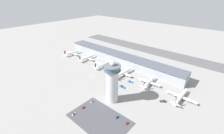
{
  "coord_description": "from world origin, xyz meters",
  "views": [
    {
      "loc": [
        158.4,
        -133.45,
        117.79
      ],
      "look_at": [
        19.89,
        25.92,
        12.71
      ],
      "focal_mm": 24.0,
      "sensor_mm": 36.0,
      "label": 1
    }
  ],
  "objects_px": {
    "car_white_wagon": "(92,101)",
    "service_truck_fuel": "(163,101)",
    "airplane_gate_bravo": "(87,58)",
    "car_yellow_taxi": "(127,123)",
    "control_tower": "(112,82)",
    "airplane_gate_charlie": "(103,65)",
    "airplane_gate_alpha": "(72,53)",
    "service_truck_catering": "(130,82)",
    "service_truck_baggage": "(122,87)",
    "airplane_gate_echo": "(149,82)",
    "car_maroon_suv": "(83,108)",
    "airplane_gate_delta": "(123,73)",
    "car_silver_sedan": "(117,117)",
    "car_black_suv": "(74,114)",
    "airplane_gate_foxtrot": "(181,97)",
    "service_truck_water": "(109,69)"
  },
  "relations": [
    {
      "from": "airplane_gate_alpha",
      "to": "service_truck_catering",
      "type": "height_order",
      "value": "airplane_gate_alpha"
    },
    {
      "from": "service_truck_fuel",
      "to": "airplane_gate_delta",
      "type": "bearing_deg",
      "value": 165.49
    },
    {
      "from": "airplane_gate_delta",
      "to": "service_truck_fuel",
      "type": "height_order",
      "value": "airplane_gate_delta"
    },
    {
      "from": "airplane_gate_charlie",
      "to": "car_silver_sedan",
      "type": "xyz_separation_m",
      "value": [
        94.65,
        -76.78,
        -3.35
      ]
    },
    {
      "from": "service_truck_catering",
      "to": "car_maroon_suv",
      "type": "bearing_deg",
      "value": -96.42
    },
    {
      "from": "car_silver_sedan",
      "to": "car_black_suv",
      "type": "relative_size",
      "value": 1.07
    },
    {
      "from": "airplane_gate_echo",
      "to": "airplane_gate_delta",
      "type": "bearing_deg",
      "value": -176.08
    },
    {
      "from": "service_truck_fuel",
      "to": "car_white_wagon",
      "type": "height_order",
      "value": "service_truck_fuel"
    },
    {
      "from": "control_tower",
      "to": "service_truck_catering",
      "type": "relative_size",
      "value": 6.97
    },
    {
      "from": "airplane_gate_echo",
      "to": "service_truck_fuel",
      "type": "distance_m",
      "value": 38.95
    },
    {
      "from": "airplane_gate_bravo",
      "to": "car_white_wagon",
      "type": "bearing_deg",
      "value": -37.97
    },
    {
      "from": "airplane_gate_bravo",
      "to": "service_truck_baggage",
      "type": "height_order",
      "value": "airplane_gate_bravo"
    },
    {
      "from": "airplane_gate_echo",
      "to": "service_truck_catering",
      "type": "relative_size",
      "value": 4.63
    },
    {
      "from": "car_white_wagon",
      "to": "service_truck_fuel",
      "type": "bearing_deg",
      "value": 40.98
    },
    {
      "from": "service_truck_fuel",
      "to": "car_silver_sedan",
      "type": "relative_size",
      "value": 1.63
    },
    {
      "from": "airplane_gate_delta",
      "to": "service_truck_fuel",
      "type": "bearing_deg",
      "value": -14.51
    },
    {
      "from": "airplane_gate_delta",
      "to": "car_black_suv",
      "type": "xyz_separation_m",
      "value": [
        11.82,
        -102.5,
        -4.14
      ]
    },
    {
      "from": "airplane_gate_foxtrot",
      "to": "service_truck_fuel",
      "type": "distance_m",
      "value": 23.46
    },
    {
      "from": "control_tower",
      "to": "car_maroon_suv",
      "type": "bearing_deg",
      "value": -115.76
    },
    {
      "from": "airplane_gate_bravo",
      "to": "airplane_gate_charlie",
      "type": "bearing_deg",
      "value": -2.54
    },
    {
      "from": "service_truck_fuel",
      "to": "service_truck_baggage",
      "type": "height_order",
      "value": "service_truck_baggage"
    },
    {
      "from": "car_black_suv",
      "to": "service_truck_water",
      "type": "bearing_deg",
      "value": 111.97
    },
    {
      "from": "airplane_gate_charlie",
      "to": "car_maroon_suv",
      "type": "relative_size",
      "value": 8.75
    },
    {
      "from": "airplane_gate_delta",
      "to": "airplane_gate_echo",
      "type": "height_order",
      "value": "airplane_gate_delta"
    },
    {
      "from": "airplane_gate_delta",
      "to": "car_silver_sedan",
      "type": "relative_size",
      "value": 9.0
    },
    {
      "from": "airplane_gate_bravo",
      "to": "service_truck_water",
      "type": "height_order",
      "value": "airplane_gate_bravo"
    },
    {
      "from": "airplane_gate_foxtrot",
      "to": "car_black_suv",
      "type": "height_order",
      "value": "airplane_gate_foxtrot"
    },
    {
      "from": "service_truck_fuel",
      "to": "car_white_wagon",
      "type": "xyz_separation_m",
      "value": [
        -64.38,
        -55.93,
        -0.33
      ]
    },
    {
      "from": "airplane_gate_delta",
      "to": "car_white_wagon",
      "type": "xyz_separation_m",
      "value": [
        11.17,
        -75.49,
        -4.1
      ]
    },
    {
      "from": "airplane_gate_alpha",
      "to": "airplane_gate_bravo",
      "type": "xyz_separation_m",
      "value": [
        43.92,
        2.96,
        -0.39
      ]
    },
    {
      "from": "service_truck_baggage",
      "to": "car_silver_sedan",
      "type": "distance_m",
      "value": 56.73
    },
    {
      "from": "control_tower",
      "to": "airplane_gate_bravo",
      "type": "relative_size",
      "value": 1.43
    },
    {
      "from": "airplane_gate_bravo",
      "to": "airplane_gate_echo",
      "type": "xyz_separation_m",
      "value": [
        133.88,
        -0.36,
        0.15
      ]
    },
    {
      "from": "airplane_gate_charlie",
      "to": "car_black_suv",
      "type": "xyz_separation_m",
      "value": [
        56.67,
        -103.89,
        -3.36
      ]
    },
    {
      "from": "airplane_gate_bravo",
      "to": "service_truck_water",
      "type": "xyz_separation_m",
      "value": [
        60.21,
        -3.05,
        -3.29
      ]
    },
    {
      "from": "airplane_gate_bravo",
      "to": "service_truck_baggage",
      "type": "distance_m",
      "value": 113.78
    },
    {
      "from": "service_truck_catering",
      "to": "airplane_gate_foxtrot",
      "type": "bearing_deg",
      "value": 6.74
    },
    {
      "from": "car_silver_sedan",
      "to": "car_white_wagon",
      "type": "xyz_separation_m",
      "value": [
        -38.62,
        -0.1,
        0.02
      ]
    },
    {
      "from": "control_tower",
      "to": "service_truck_catering",
      "type": "distance_m",
      "value": 54.18
    },
    {
      "from": "airplane_gate_charlie",
      "to": "service_truck_fuel",
      "type": "bearing_deg",
      "value": -9.87
    },
    {
      "from": "service_truck_catering",
      "to": "car_silver_sedan",
      "type": "xyz_separation_m",
      "value": [
        29.34,
        -66.15,
        -0.27
      ]
    },
    {
      "from": "control_tower",
      "to": "airplane_gate_charlie",
      "type": "xyz_separation_m",
      "value": [
        -71.94,
        58.37,
        -21.67
      ]
    },
    {
      "from": "airplane_gate_echo",
      "to": "service_truck_catering",
      "type": "bearing_deg",
      "value": -152.49
    },
    {
      "from": "control_tower",
      "to": "service_truck_water",
      "type": "bearing_deg",
      "value": 134.72
    },
    {
      "from": "airplane_gate_echo",
      "to": "service_truck_fuel",
      "type": "xyz_separation_m",
      "value": [
        31.55,
        -22.58,
        -3.43
      ]
    },
    {
      "from": "airplane_gate_bravo",
      "to": "car_yellow_taxi",
      "type": "distance_m",
      "value": 171.42
    },
    {
      "from": "car_white_wagon",
      "to": "car_silver_sedan",
      "type": "bearing_deg",
      "value": 0.14
    },
    {
      "from": "control_tower",
      "to": "airplane_gate_alpha",
      "type": "height_order",
      "value": "control_tower"
    },
    {
      "from": "airplane_gate_foxtrot",
      "to": "service_truck_fuel",
      "type": "bearing_deg",
      "value": -127.3
    },
    {
      "from": "airplane_gate_delta",
      "to": "car_silver_sedan",
      "type": "height_order",
      "value": "airplane_gate_delta"
    }
  ]
}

